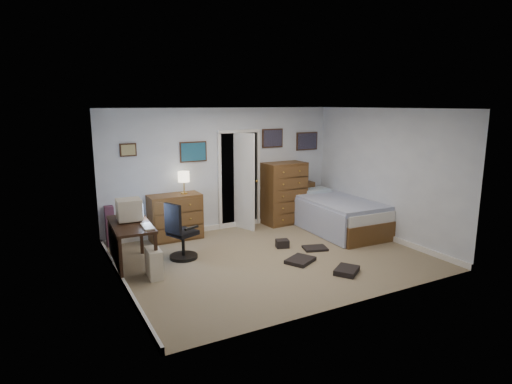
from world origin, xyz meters
TOP-DOWN VIEW (x-y plane):
  - floor at (0.00, 0.00)m, footprint 5.00×4.00m
  - computer_desk at (-2.29, 0.66)m, footprint 0.66×1.30m
  - crt_monitor at (-2.18, 0.81)m, footprint 0.40×0.37m
  - keyboard at (-2.02, 0.31)m, footprint 0.17×0.40m
  - pc_tower at (-2.00, 0.11)m, footprint 0.22×0.42m
  - office_chair at (-1.40, 0.65)m, footprint 0.62×0.62m
  - media_stack at (-2.32, 1.92)m, footprint 0.15×0.15m
  - low_dresser at (-1.13, 1.77)m, footprint 0.99×0.50m
  - table_lamp at (-0.93, 1.78)m, footprint 0.22×0.22m
  - doorway at (0.35, 2.27)m, footprint 0.96×1.12m
  - tall_dresser at (1.32, 1.75)m, footprint 0.94×0.59m
  - headboard_bookcase at (1.69, 1.86)m, footprint 0.93×0.26m
  - bed at (1.98, 0.77)m, footprint 1.27×2.27m
  - wall_posters at (0.57, 1.98)m, footprint 4.38×0.04m
  - floor_clutter at (0.54, -0.45)m, footprint 1.12×1.87m

SIDE VIEW (x-z plane):
  - floor at x=0.00m, z-range -0.02..0.00m
  - floor_clutter at x=0.54m, z-range -0.03..0.11m
  - pc_tower at x=-2.00m, z-range 0.00..0.44m
  - bed at x=1.98m, z-range -0.02..0.71m
  - media_stack at x=-2.32m, z-range 0.00..0.76m
  - office_chair at x=-1.40m, z-range -0.11..0.87m
  - low_dresser at x=-1.13m, z-range 0.00..0.88m
  - headboard_bookcase at x=1.69m, z-range 0.03..0.86m
  - computer_desk at x=-2.29m, z-range 0.20..0.93m
  - tall_dresser at x=1.32m, z-range 0.00..1.34m
  - keyboard at x=-2.02m, z-range 0.74..0.76m
  - crt_monitor at x=-2.18m, z-range 0.74..1.09m
  - doorway at x=0.35m, z-range -0.02..2.03m
  - table_lamp at x=-0.93m, z-range 0.98..1.41m
  - wall_posters at x=0.57m, z-range 1.45..2.05m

